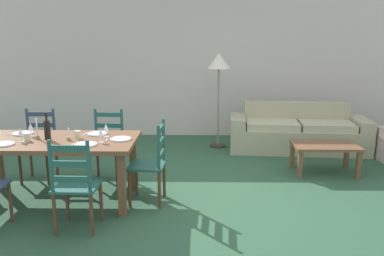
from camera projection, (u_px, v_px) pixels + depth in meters
ground_plane at (179, 199)px, 4.75m from camera, size 9.60×9.60×0.02m
wall_far at (187, 67)px, 7.68m from camera, size 9.60×0.16×2.70m
dining_table at (53, 147)px, 4.53m from camera, size 1.90×0.96×0.75m
dining_chair_near_right at (75, 185)px, 3.86m from camera, size 0.43×0.41×0.96m
dining_chair_far_left at (39, 145)px, 5.31m from camera, size 0.42×0.40×0.96m
dining_chair_far_right at (107, 146)px, 5.28m from camera, size 0.44×0.43×0.96m
dining_chair_head_east at (151, 163)px, 4.55m from camera, size 0.43×0.45×0.96m
dinner_plate_near_left at (3, 144)px, 4.27m from camera, size 0.24×0.24×0.02m
dinner_plate_near_right at (86, 145)px, 4.26m from camera, size 0.24×0.24×0.02m
fork_near_right at (72, 145)px, 4.26m from camera, size 0.03×0.17×0.01m
dinner_plate_far_left at (23, 133)px, 4.76m from camera, size 0.24×0.24×0.02m
fork_far_left at (11, 134)px, 4.76m from camera, size 0.02×0.17×0.01m
dinner_plate_far_right at (97, 134)px, 4.75m from camera, size 0.24×0.24×0.02m
fork_far_right at (85, 134)px, 4.75m from camera, size 0.02×0.17×0.01m
dinner_plate_head_east at (121, 139)px, 4.50m from camera, size 0.24×0.24×0.02m
fork_head_east at (108, 139)px, 4.50m from camera, size 0.03×0.17×0.01m
wine_bottle at (47, 130)px, 4.47m from camera, size 0.07×0.07×0.32m
wine_glass_near_left at (21, 132)px, 4.37m from camera, size 0.06×0.06×0.16m
wine_glass_near_right at (101, 133)px, 4.35m from camera, size 0.06×0.06×0.16m
wine_glass_far_left at (30, 127)px, 4.63m from camera, size 0.06×0.06×0.16m
wine_glass_far_right at (106, 128)px, 4.60m from camera, size 0.06×0.06×0.16m
coffee_cup_primary at (78, 134)px, 4.55m from camera, size 0.07×0.07×0.09m
coffee_cup_secondary at (27, 137)px, 4.43m from camera, size 0.07×0.07×0.09m
candle_tall at (37, 133)px, 4.52m from camera, size 0.05×0.05×0.24m
candle_short at (69, 137)px, 4.46m from camera, size 0.05×0.05×0.15m
couch at (297, 133)px, 6.79m from camera, size 2.34×0.98×0.80m
coffee_table at (325, 149)px, 5.59m from camera, size 0.90×0.56×0.42m
standing_lamp at (219, 67)px, 6.75m from camera, size 0.40×0.40×1.64m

